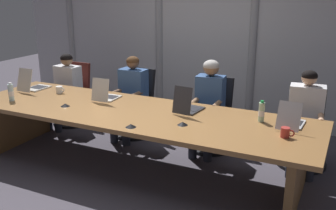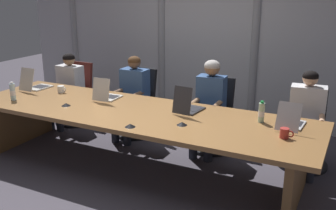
{
  "view_description": "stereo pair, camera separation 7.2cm",
  "coord_description": "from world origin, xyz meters",
  "px_view_note": "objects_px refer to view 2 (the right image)",
  "views": [
    {
      "loc": [
        2.22,
        -3.71,
        2.12
      ],
      "look_at": [
        0.38,
        0.09,
        0.82
      ],
      "focal_mm": 41.88,
      "sensor_mm": 36.0,
      "label": 1
    },
    {
      "loc": [
        2.28,
        -3.68,
        2.12
      ],
      "look_at": [
        0.38,
        0.09,
        0.82
      ],
      "focal_mm": 41.88,
      "sensor_mm": 36.0,
      "label": 2
    }
  ],
  "objects_px": {
    "office_chair_left_end": "(75,100)",
    "person_left_mid": "(132,93)",
    "laptop_center": "(188,107)",
    "conference_mic_right_side": "(182,124)",
    "office_chair_left_mid": "(137,110)",
    "person_center": "(209,101)",
    "office_chair_right_mid": "(304,137)",
    "laptop_left_mid": "(107,95)",
    "laptop_left_end": "(35,85)",
    "conference_mic_left_side": "(130,125)",
    "laptop_right_mid": "(291,122)",
    "office_chair_center": "(213,122)",
    "coffee_mug_near": "(285,133)",
    "water_bottle_primary": "(13,92)",
    "person_left_end": "(66,85)",
    "water_bottle_secondary": "(261,113)",
    "person_right_mid": "(306,116)",
    "conference_mic_middle": "(66,104)",
    "coffee_mug_far": "(61,89)"
  },
  "relations": [
    {
      "from": "laptop_left_mid",
      "to": "conference_mic_right_side",
      "type": "distance_m",
      "value": 1.33
    },
    {
      "from": "laptop_center",
      "to": "conference_mic_right_side",
      "type": "xyz_separation_m",
      "value": [
        0.12,
        -0.43,
        -0.04
      ]
    },
    {
      "from": "person_left_end",
      "to": "person_center",
      "type": "height_order",
      "value": "person_center"
    },
    {
      "from": "laptop_right_mid",
      "to": "person_center",
      "type": "height_order",
      "value": "person_center"
    },
    {
      "from": "office_chair_left_end",
      "to": "coffee_mug_far",
      "type": "xyz_separation_m",
      "value": [
        0.43,
        -0.76,
        0.41
      ]
    },
    {
      "from": "laptop_right_mid",
      "to": "water_bottle_primary",
      "type": "height_order",
      "value": "laptop_right_mid"
    },
    {
      "from": "laptop_left_mid",
      "to": "office_chair_right_mid",
      "type": "bearing_deg",
      "value": -73.98
    },
    {
      "from": "person_left_end",
      "to": "conference_mic_middle",
      "type": "xyz_separation_m",
      "value": [
        0.91,
        -1.05,
        0.1
      ]
    },
    {
      "from": "office_chair_center",
      "to": "coffee_mug_far",
      "type": "xyz_separation_m",
      "value": [
        -1.91,
        -0.76,
        0.41
      ]
    },
    {
      "from": "office_chair_center",
      "to": "water_bottle_secondary",
      "type": "bearing_deg",
      "value": 48.08
    },
    {
      "from": "office_chair_left_end",
      "to": "person_left_mid",
      "type": "distance_m",
      "value": 1.22
    },
    {
      "from": "laptop_right_mid",
      "to": "conference_mic_left_side",
      "type": "bearing_deg",
      "value": 119.53
    },
    {
      "from": "office_chair_left_end",
      "to": "office_chair_right_mid",
      "type": "xyz_separation_m",
      "value": [
        3.52,
        -0.0,
        -0.0
      ]
    },
    {
      "from": "person_left_mid",
      "to": "person_right_mid",
      "type": "xyz_separation_m",
      "value": [
        2.36,
        0.0,
        0.01
      ]
    },
    {
      "from": "laptop_left_mid",
      "to": "office_chair_center",
      "type": "relative_size",
      "value": 0.4
    },
    {
      "from": "laptop_left_mid",
      "to": "water_bottle_primary",
      "type": "distance_m",
      "value": 1.18
    },
    {
      "from": "water_bottle_primary",
      "to": "office_chair_right_mid",
      "type": "bearing_deg",
      "value": 21.26
    },
    {
      "from": "person_right_mid",
      "to": "person_left_mid",
      "type": "bearing_deg",
      "value": -95.62
    },
    {
      "from": "laptop_right_mid",
      "to": "office_chair_center",
      "type": "distance_m",
      "value": 1.41
    },
    {
      "from": "laptop_left_mid",
      "to": "water_bottle_secondary",
      "type": "height_order",
      "value": "laptop_left_mid"
    },
    {
      "from": "laptop_left_mid",
      "to": "conference_mic_middle",
      "type": "xyz_separation_m",
      "value": [
        -0.28,
        -0.45,
        -0.04
      ]
    },
    {
      "from": "office_chair_center",
      "to": "coffee_mug_near",
      "type": "bearing_deg",
      "value": 46.39
    },
    {
      "from": "person_left_end",
      "to": "water_bottle_primary",
      "type": "xyz_separation_m",
      "value": [
        0.14,
        -1.16,
        0.19
      ]
    },
    {
      "from": "laptop_right_mid",
      "to": "coffee_mug_far",
      "type": "xyz_separation_m",
      "value": [
        -3.03,
        -0.01,
        -0.01
      ]
    },
    {
      "from": "coffee_mug_near",
      "to": "office_chair_left_end",
      "type": "bearing_deg",
      "value": 162.53
    },
    {
      "from": "person_right_mid",
      "to": "coffee_mug_near",
      "type": "height_order",
      "value": "person_right_mid"
    },
    {
      "from": "conference_mic_left_side",
      "to": "person_left_mid",
      "type": "bearing_deg",
      "value": 121.33
    },
    {
      "from": "laptop_center",
      "to": "office_chair_left_mid",
      "type": "height_order",
      "value": "laptop_center"
    },
    {
      "from": "office_chair_left_mid",
      "to": "person_center",
      "type": "bearing_deg",
      "value": 92.42
    },
    {
      "from": "office_chair_left_end",
      "to": "office_chair_right_mid",
      "type": "distance_m",
      "value": 3.52
    },
    {
      "from": "laptop_center",
      "to": "person_right_mid",
      "type": "xyz_separation_m",
      "value": [
        1.22,
        0.62,
        -0.11
      ]
    },
    {
      "from": "conference_mic_right_side",
      "to": "person_center",
      "type": "bearing_deg",
      "value": 95.37
    },
    {
      "from": "office_chair_right_mid",
      "to": "conference_mic_middle",
      "type": "relative_size",
      "value": 8.53
    },
    {
      "from": "office_chair_left_mid",
      "to": "conference_mic_middle",
      "type": "distance_m",
      "value": 1.3
    },
    {
      "from": "office_chair_right_mid",
      "to": "water_bottle_primary",
      "type": "xyz_separation_m",
      "value": [
        -3.39,
        -1.32,
        0.47
      ]
    },
    {
      "from": "office_chair_left_end",
      "to": "water_bottle_secondary",
      "type": "xyz_separation_m",
      "value": [
        3.14,
        -0.74,
        0.47
      ]
    },
    {
      "from": "person_left_end",
      "to": "person_right_mid",
      "type": "bearing_deg",
      "value": 94.29
    },
    {
      "from": "person_left_end",
      "to": "water_bottle_secondary",
      "type": "bearing_deg",
      "value": 83.85
    },
    {
      "from": "person_left_mid",
      "to": "coffee_mug_far",
      "type": "height_order",
      "value": "person_left_mid"
    },
    {
      "from": "person_center",
      "to": "office_chair_left_mid",
      "type": "bearing_deg",
      "value": -100.64
    },
    {
      "from": "laptop_center",
      "to": "conference_mic_right_side",
      "type": "relative_size",
      "value": 3.76
    },
    {
      "from": "person_left_end",
      "to": "conference_mic_middle",
      "type": "bearing_deg",
      "value": 44.91
    },
    {
      "from": "person_left_end",
      "to": "office_chair_center",
      "type": "bearing_deg",
      "value": 98.13
    },
    {
      "from": "laptop_left_mid",
      "to": "conference_mic_right_side",
      "type": "bearing_deg",
      "value": -111.33
    },
    {
      "from": "laptop_left_mid",
      "to": "person_center",
      "type": "distance_m",
      "value": 1.31
    },
    {
      "from": "conference_mic_left_side",
      "to": "coffee_mug_near",
      "type": "bearing_deg",
      "value": 15.36
    },
    {
      "from": "coffee_mug_far",
      "to": "laptop_center",
      "type": "bearing_deg",
      "value": -0.24
    },
    {
      "from": "laptop_left_end",
      "to": "conference_mic_left_side",
      "type": "distance_m",
      "value": 2.12
    },
    {
      "from": "conference_mic_left_side",
      "to": "person_left_end",
      "type": "bearing_deg",
      "value": 146.22
    },
    {
      "from": "person_left_mid",
      "to": "water_bottle_primary",
      "type": "height_order",
      "value": "person_left_mid"
    }
  ]
}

